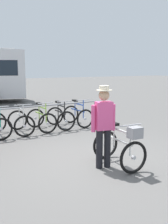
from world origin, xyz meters
TOP-DOWN VIEW (x-y plane):
  - ground_plane at (0.00, 0.00)m, footprint 80.00×80.00m
  - bike_rack_rail at (0.12, 3.11)m, footprint 3.90×0.33m
  - racked_bike_white at (-0.69, 3.23)m, footprint 0.71×1.15m
  - racked_bike_lime at (0.01, 3.28)m, footprint 0.73×1.14m
  - racked_bike_black at (0.71, 3.32)m, footprint 0.68×1.12m
  - racked_bike_blue at (1.40, 3.37)m, footprint 0.72×1.12m
  - featured_bicycle at (0.37, -0.63)m, footprint 0.66×1.17m
  - person_with_featured_bike at (0.02, -0.49)m, footprint 0.52×0.32m

SIDE VIEW (x-z plane):
  - ground_plane at x=0.00m, z-range 0.00..0.00m
  - racked_bike_white at x=-0.69m, z-range -0.12..0.86m
  - racked_bike_lime at x=0.01m, z-range -0.12..0.86m
  - racked_bike_black at x=0.71m, z-range -0.12..0.86m
  - racked_bike_blue at x=1.40m, z-range -0.12..0.85m
  - featured_bicycle at x=0.37m, z-range -0.04..0.93m
  - bike_rack_rail at x=0.12m, z-range 0.25..1.12m
  - person_with_featured_bike at x=0.02m, z-range 0.09..1.81m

